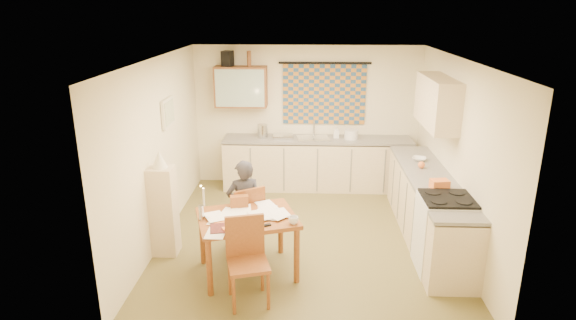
{
  "coord_description": "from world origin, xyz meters",
  "views": [
    {
      "loc": [
        0.01,
        -6.21,
        3.15
      ],
      "look_at": [
        -0.25,
        0.2,
        1.08
      ],
      "focal_mm": 30.0,
      "sensor_mm": 36.0,
      "label": 1
    }
  ],
  "objects_px": {
    "counter_right": "(427,208)",
    "shelf_stand": "(164,211)",
    "chair_far": "(245,230)",
    "person": "(244,207)",
    "dining_table": "(248,244)",
    "stove": "(444,234)",
    "counter_back": "(317,164)"
  },
  "relations": [
    {
      "from": "counter_right",
      "to": "dining_table",
      "type": "relative_size",
      "value": 2.18
    },
    {
      "from": "person",
      "to": "counter_back",
      "type": "bearing_deg",
      "value": -131.08
    },
    {
      "from": "counter_back",
      "to": "chair_far",
      "type": "relative_size",
      "value": 3.52
    },
    {
      "from": "counter_right",
      "to": "stove",
      "type": "distance_m",
      "value": 0.86
    },
    {
      "from": "counter_right",
      "to": "dining_table",
      "type": "height_order",
      "value": "counter_right"
    },
    {
      "from": "counter_back",
      "to": "shelf_stand",
      "type": "relative_size",
      "value": 2.76
    },
    {
      "from": "counter_right",
      "to": "dining_table",
      "type": "bearing_deg",
      "value": -156.66
    },
    {
      "from": "dining_table",
      "to": "person",
      "type": "bearing_deg",
      "value": 83.1
    },
    {
      "from": "counter_back",
      "to": "person",
      "type": "distance_m",
      "value": 2.6
    },
    {
      "from": "counter_back",
      "to": "person",
      "type": "height_order",
      "value": "person"
    },
    {
      "from": "shelf_stand",
      "to": "counter_right",
      "type": "bearing_deg",
      "value": 9.42
    },
    {
      "from": "counter_back",
      "to": "dining_table",
      "type": "distance_m",
      "value": 3.07
    },
    {
      "from": "dining_table",
      "to": "person",
      "type": "relative_size",
      "value": 1.06
    },
    {
      "from": "counter_back",
      "to": "chair_far",
      "type": "distance_m",
      "value": 2.59
    },
    {
      "from": "dining_table",
      "to": "shelf_stand",
      "type": "height_order",
      "value": "shelf_stand"
    },
    {
      "from": "counter_right",
      "to": "person",
      "type": "xyz_separation_m",
      "value": [
        -2.5,
        -0.49,
        0.18
      ]
    },
    {
      "from": "stove",
      "to": "chair_far",
      "type": "height_order",
      "value": "stove"
    },
    {
      "from": "counter_right",
      "to": "shelf_stand",
      "type": "relative_size",
      "value": 2.47
    },
    {
      "from": "chair_far",
      "to": "shelf_stand",
      "type": "bearing_deg",
      "value": -26.5
    },
    {
      "from": "stove",
      "to": "chair_far",
      "type": "relative_size",
      "value": 1.03
    },
    {
      "from": "person",
      "to": "chair_far",
      "type": "bearing_deg",
      "value": -111.67
    },
    {
      "from": "counter_right",
      "to": "dining_table",
      "type": "distance_m",
      "value": 2.61
    },
    {
      "from": "counter_right",
      "to": "shelf_stand",
      "type": "distance_m",
      "value": 3.59
    },
    {
      "from": "chair_far",
      "to": "person",
      "type": "relative_size",
      "value": 0.74
    },
    {
      "from": "stove",
      "to": "shelf_stand",
      "type": "distance_m",
      "value": 3.55
    },
    {
      "from": "stove",
      "to": "dining_table",
      "type": "relative_size",
      "value": 0.71
    },
    {
      "from": "chair_far",
      "to": "person",
      "type": "xyz_separation_m",
      "value": [
        -0.0,
        -0.01,
        0.35
      ]
    },
    {
      "from": "counter_right",
      "to": "stove",
      "type": "bearing_deg",
      "value": -90.0
    },
    {
      "from": "counter_back",
      "to": "shelf_stand",
      "type": "height_order",
      "value": "shelf_stand"
    },
    {
      "from": "chair_far",
      "to": "shelf_stand",
      "type": "distance_m",
      "value": 1.09
    },
    {
      "from": "counter_right",
      "to": "chair_far",
      "type": "distance_m",
      "value": 2.55
    },
    {
      "from": "counter_right",
      "to": "shelf_stand",
      "type": "xyz_separation_m",
      "value": [
        -3.54,
        -0.59,
        0.15
      ]
    }
  ]
}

